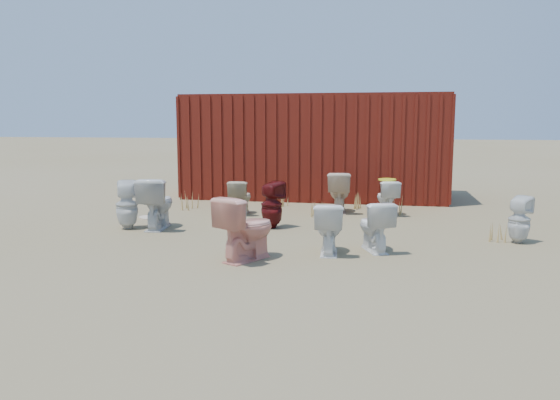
% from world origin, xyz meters
% --- Properties ---
extents(ground, '(100.00, 100.00, 0.00)m').
position_xyz_m(ground, '(0.00, 0.00, 0.00)').
color(ground, olive).
rests_on(ground, ground).
extents(shipping_container, '(6.00, 2.40, 2.40)m').
position_xyz_m(shipping_container, '(0.00, 5.20, 1.20)').
color(shipping_container, '#52150D').
rests_on(shipping_container, ground).
extents(toilet_front_a, '(0.57, 0.89, 0.86)m').
position_xyz_m(toilet_front_a, '(-2.11, 0.65, 0.43)').
color(toilet_front_a, silver).
rests_on(toilet_front_a, ground).
extents(toilet_front_pink, '(0.81, 0.95, 0.84)m').
position_xyz_m(toilet_front_pink, '(-0.12, -1.11, 0.42)').
color(toilet_front_pink, '#F5A18D').
rests_on(toilet_front_pink, ground).
extents(toilet_front_c, '(0.62, 0.79, 0.71)m').
position_xyz_m(toilet_front_c, '(1.51, -0.30, 0.35)').
color(toilet_front_c, white).
rests_on(toilet_front_c, ground).
extents(toilet_front_maroon, '(0.49, 0.49, 0.80)m').
position_xyz_m(toilet_front_maroon, '(-0.22, 1.03, 0.40)').
color(toilet_front_maroon, '#510D0E').
rests_on(toilet_front_maroon, ground).
extents(toilet_front_e, '(0.45, 0.72, 0.71)m').
position_xyz_m(toilet_front_e, '(0.89, -0.56, 0.35)').
color(toilet_front_e, white).
rests_on(toilet_front_e, ground).
extents(toilet_back_a, '(0.47, 0.47, 0.81)m').
position_xyz_m(toilet_back_a, '(-2.60, 0.54, 0.41)').
color(toilet_back_a, silver).
rests_on(toilet_back_a, ground).
extents(toilet_back_beige_left, '(0.38, 0.66, 0.66)m').
position_xyz_m(toilet_back_beige_left, '(-1.10, 2.32, 0.33)').
color(toilet_back_beige_left, beige).
rests_on(toilet_back_beige_left, ground).
extents(toilet_back_beige_right, '(0.51, 0.82, 0.81)m').
position_xyz_m(toilet_back_beige_right, '(0.75, 2.90, 0.40)').
color(toilet_back_beige_right, beige).
rests_on(toilet_back_beige_right, ground).
extents(toilet_back_yellowlid, '(0.53, 0.74, 0.67)m').
position_xyz_m(toilet_back_yellowlid, '(1.68, 2.75, 0.34)').
color(toilet_back_yellowlid, white).
rests_on(toilet_back_yellowlid, ground).
extents(toilet_back_e, '(0.44, 0.44, 0.70)m').
position_xyz_m(toilet_back_e, '(3.60, 0.60, 0.35)').
color(toilet_back_e, silver).
rests_on(toilet_back_e, ground).
extents(yellow_lid, '(0.34, 0.43, 0.02)m').
position_xyz_m(yellow_lid, '(1.68, 2.75, 0.69)').
color(yellow_lid, yellow).
rests_on(yellow_lid, toilet_back_yellowlid).
extents(loose_tank, '(0.50, 0.21, 0.35)m').
position_xyz_m(loose_tank, '(-1.05, 1.45, 0.17)').
color(loose_tank, white).
rests_on(loose_tank, ground).
extents(loose_lid_near, '(0.48, 0.57, 0.02)m').
position_xyz_m(loose_lid_near, '(0.49, 3.50, 0.01)').
color(loose_lid_near, beige).
rests_on(loose_lid_near, ground).
extents(loose_lid_far, '(0.59, 0.58, 0.02)m').
position_xyz_m(loose_lid_far, '(-2.67, 1.55, 0.01)').
color(loose_lid_far, beige).
rests_on(loose_lid_far, ground).
extents(weed_clump_a, '(0.36, 0.36, 0.32)m').
position_xyz_m(weed_clump_a, '(-2.33, 2.70, 0.16)').
color(weed_clump_a, '#A58342').
rests_on(weed_clump_a, ground).
extents(weed_clump_b, '(0.32, 0.32, 0.26)m').
position_xyz_m(weed_clump_b, '(0.35, 2.34, 0.13)').
color(weed_clump_b, '#A58342').
rests_on(weed_clump_b, ground).
extents(weed_clump_c, '(0.36, 0.36, 0.33)m').
position_xyz_m(weed_clump_c, '(1.94, 2.86, 0.17)').
color(weed_clump_c, '#A58342').
rests_on(weed_clump_c, ground).
extents(weed_clump_d, '(0.30, 0.30, 0.24)m').
position_xyz_m(weed_clump_d, '(-0.54, 3.50, 0.12)').
color(weed_clump_d, '#A58342').
rests_on(weed_clump_d, ground).
extents(weed_clump_e, '(0.34, 0.34, 0.30)m').
position_xyz_m(weed_clump_e, '(1.06, 3.44, 0.15)').
color(weed_clump_e, '#A58342').
rests_on(weed_clump_e, ground).
extents(weed_clump_f, '(0.28, 0.28, 0.26)m').
position_xyz_m(weed_clump_f, '(3.31, 0.70, 0.13)').
color(weed_clump_f, '#A58342').
rests_on(weed_clump_f, ground).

